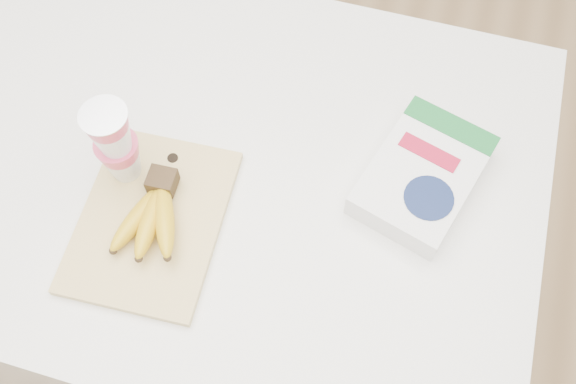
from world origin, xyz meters
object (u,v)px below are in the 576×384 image
at_px(table, 212,253).
at_px(bananas, 152,214).
at_px(cutting_board, 151,220).
at_px(cereal_box, 423,175).
at_px(yogurt_stack, 115,142).

distance_m(table, bananas, 0.56).
xyz_separation_m(cutting_board, bananas, (0.01, -0.00, 0.03)).
relative_size(cutting_board, cereal_box, 1.13).
relative_size(table, cereal_box, 4.55).
bearing_deg(yogurt_stack, cutting_board, -45.98).
relative_size(cutting_board, bananas, 1.87).
xyz_separation_m(yogurt_stack, cereal_box, (0.51, 0.13, -0.09)).
bearing_deg(table, bananas, -88.23).
relative_size(bananas, yogurt_stack, 0.96).
distance_m(cutting_board, bananas, 0.03).
bearing_deg(bananas, table, 91.77).
relative_size(table, yogurt_stack, 7.29).
height_order(bananas, yogurt_stack, yogurt_stack).
relative_size(yogurt_stack, cereal_box, 0.62).
bearing_deg(cutting_board, cereal_box, 22.73).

